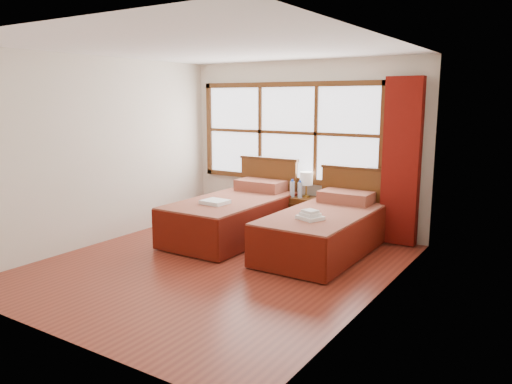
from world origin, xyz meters
The scene contains 15 objects.
floor centered at (0.00, 0.00, 0.00)m, with size 4.50×4.50×0.00m, color maroon.
ceiling centered at (0.00, 0.00, 2.60)m, with size 4.50×4.50×0.00m, color white.
wall_back centered at (0.00, 2.25, 1.30)m, with size 4.00×4.00×0.00m, color silver.
wall_left centered at (-2.00, 0.00, 1.30)m, with size 4.50×4.50×0.00m, color silver.
wall_right centered at (2.00, 0.00, 1.30)m, with size 4.50×4.50×0.00m, color silver.
window centered at (-0.25, 2.21, 1.50)m, with size 3.16×0.06×1.56m.
curtain centered at (1.60, 2.11, 1.17)m, with size 0.50×0.16×2.30m, color maroon.
bed_left centered at (-0.55, 1.20, 0.33)m, with size 1.12×2.18×1.10m.
bed_right centered at (0.90, 1.20, 0.32)m, with size 1.08×2.10×1.05m.
nightstand centered at (0.16, 1.99, 0.27)m, with size 0.41×0.40×0.54m.
towels_left centered at (-0.55, 0.71, 0.61)m, with size 0.36×0.32×0.05m.
towels_right centered at (0.92, 0.70, 0.61)m, with size 0.35×0.33×0.12m.
lamp centered at (0.18, 2.06, 0.81)m, with size 0.20×0.20×0.38m.
bottle_near centered at (0.00, 1.93, 0.67)m, with size 0.07×0.07×0.27m.
bottle_far centered at (0.13, 1.94, 0.66)m, with size 0.07×0.07×0.27m.
Camera 1 is at (3.59, -4.68, 2.02)m, focal length 35.00 mm.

